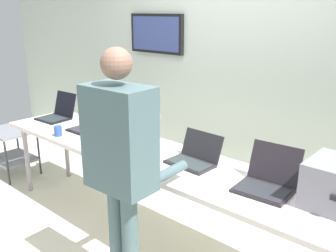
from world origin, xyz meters
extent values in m
cube|color=beige|center=(0.00, 0.00, -0.02)|extent=(8.00, 8.00, 0.04)
cube|color=silver|center=(0.00, 1.13, 1.33)|extent=(8.00, 0.06, 2.66)
cube|color=black|center=(-0.93, 1.08, 1.68)|extent=(0.76, 0.05, 0.43)
cube|color=#3A4884|center=(-0.93, 1.06, 1.68)|extent=(0.70, 0.02, 0.37)
cube|color=silver|center=(0.00, 0.00, 0.78)|extent=(3.49, 0.70, 0.04)
cylinder|color=gray|center=(-1.64, -0.25, 0.38)|extent=(0.05, 0.05, 0.76)
cylinder|color=gray|center=(-1.64, 0.25, 0.38)|extent=(0.05, 0.05, 0.76)
cube|color=black|center=(1.48, -0.07, 0.94)|extent=(0.04, 0.01, 0.03)
cube|color=black|center=(-1.49, 0.02, 0.81)|extent=(0.34, 0.28, 0.02)
cube|color=#262E34|center=(-1.49, 0.00, 0.82)|extent=(0.30, 0.23, 0.00)
cube|color=black|center=(-1.50, 0.19, 0.94)|extent=(0.33, 0.10, 0.25)
cube|color=black|center=(-1.50, 0.19, 0.94)|extent=(0.30, 0.09, 0.22)
cube|color=black|center=(-0.87, 0.00, 0.81)|extent=(0.38, 0.24, 0.02)
cube|color=#342E39|center=(-0.87, -0.01, 0.82)|extent=(0.35, 0.19, 0.00)
cube|color=black|center=(-0.87, 0.16, 0.92)|extent=(0.37, 0.12, 0.21)
cube|color=black|center=(-0.87, 0.17, 0.92)|extent=(0.34, 0.10, 0.18)
cube|color=#ADB0B7|center=(-0.22, 0.01, 0.81)|extent=(0.32, 0.29, 0.02)
cube|color=#302D31|center=(-0.22, -0.01, 0.82)|extent=(0.29, 0.24, 0.00)
cube|color=#ADB0B7|center=(-0.23, 0.17, 0.94)|extent=(0.31, 0.09, 0.26)
cube|color=black|center=(-0.23, 0.17, 0.94)|extent=(0.28, 0.08, 0.23)
cube|color=black|center=(0.39, 0.03, 0.81)|extent=(0.37, 0.23, 0.02)
cube|color=#2E3537|center=(0.39, 0.02, 0.82)|extent=(0.34, 0.18, 0.00)
cube|color=black|center=(0.40, 0.18, 0.92)|extent=(0.36, 0.09, 0.21)
cube|color=black|center=(0.40, 0.18, 0.92)|extent=(0.33, 0.08, 0.18)
cube|color=#252127|center=(1.03, -0.01, 0.81)|extent=(0.37, 0.29, 0.02)
cube|color=#282A2F|center=(1.03, -0.02, 0.82)|extent=(0.34, 0.24, 0.00)
cube|color=#252127|center=(1.01, 0.17, 0.94)|extent=(0.36, 0.12, 0.25)
cube|color=#296538|center=(1.01, 0.17, 0.94)|extent=(0.33, 0.11, 0.22)
cylinder|color=#496064|center=(0.29, -0.63, 0.42)|extent=(0.11, 0.11, 0.84)
cylinder|color=#496064|center=(0.41, -0.63, 0.42)|extent=(0.11, 0.11, 0.84)
cube|color=#496064|center=(0.35, -0.63, 1.17)|extent=(0.45, 0.28, 0.67)
sphere|color=#886250|center=(0.35, -0.63, 1.64)|extent=(0.19, 0.19, 0.19)
cylinder|color=#496064|center=(0.17, -0.35, 0.89)|extent=(0.08, 0.32, 0.07)
cylinder|color=#496064|center=(0.50, -0.33, 0.89)|extent=(0.08, 0.32, 0.07)
cylinder|color=#294B93|center=(-0.97, -0.25, 0.84)|extent=(0.07, 0.07, 0.10)
cube|color=white|center=(0.73, -0.17, 0.80)|extent=(0.21, 0.30, 0.00)
cube|color=gray|center=(-2.21, -0.14, 0.55)|extent=(0.56, 0.44, 0.03)
cube|color=gray|center=(-2.21, -0.14, 0.20)|extent=(0.53, 0.42, 0.03)
cylinder|color=#333338|center=(-1.95, -0.34, 0.28)|extent=(0.02, 0.02, 0.56)
cylinder|color=#333338|center=(-2.47, 0.06, 0.28)|extent=(0.02, 0.02, 0.56)
cylinder|color=#333338|center=(-1.95, 0.06, 0.28)|extent=(0.02, 0.02, 0.56)
camera|label=1|loc=(2.03, -2.07, 1.93)|focal=40.01mm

